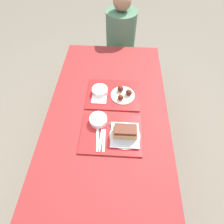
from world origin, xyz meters
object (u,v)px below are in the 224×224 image
(bowl_coleslaw_far, at_px, (100,91))
(wings_plate_far, at_px, (123,94))
(bowl_coleslaw_near, at_px, (98,120))
(person_seated_across, at_px, (121,33))
(brisket_sandwich_plate, at_px, (125,133))
(tray_near, at_px, (111,134))
(tray_far, at_px, (113,94))

(bowl_coleslaw_far, distance_m, wings_plate_far, 0.19)
(bowl_coleslaw_near, xyz_separation_m, person_seated_across, (0.13, 1.17, -0.02))
(brisket_sandwich_plate, distance_m, wings_plate_far, 0.37)
(tray_near, distance_m, bowl_coleslaw_far, 0.39)
(tray_far, relative_size, bowl_coleslaw_near, 3.36)
(tray_near, relative_size, tray_far, 1.00)
(brisket_sandwich_plate, height_order, bowl_coleslaw_far, brisket_sandwich_plate)
(tray_near, bearing_deg, brisket_sandwich_plate, -8.61)
(bowl_coleslaw_near, height_order, bowl_coleslaw_far, same)
(brisket_sandwich_plate, xyz_separation_m, bowl_coleslaw_far, (-0.21, 0.39, -0.01))
(tray_far, relative_size, brisket_sandwich_plate, 2.01)
(tray_near, xyz_separation_m, bowl_coleslaw_near, (-0.10, 0.09, 0.03))
(bowl_coleslaw_near, bearing_deg, wings_plate_far, 56.62)
(tray_far, relative_size, bowl_coleslaw_far, 3.36)
(tray_near, relative_size, bowl_coleslaw_far, 3.36)
(tray_near, xyz_separation_m, person_seated_across, (0.03, 1.26, 0.01))
(bowl_coleslaw_near, bearing_deg, bowl_coleslaw_far, 93.17)
(tray_near, height_order, bowl_coleslaw_near, bowl_coleslaw_near)
(brisket_sandwich_plate, distance_m, bowl_coleslaw_far, 0.44)
(wings_plate_far, relative_size, person_seated_across, 0.27)
(brisket_sandwich_plate, relative_size, person_seated_across, 0.29)
(tray_far, bearing_deg, bowl_coleslaw_far, 176.22)
(brisket_sandwich_plate, bearing_deg, person_seated_across, 92.75)
(bowl_coleslaw_near, distance_m, person_seated_across, 1.18)
(tray_far, bearing_deg, wings_plate_far, -6.93)
(bowl_coleslaw_near, distance_m, bowl_coleslaw_far, 0.28)
(tray_near, xyz_separation_m, brisket_sandwich_plate, (0.10, -0.01, 0.04))
(bowl_coleslaw_far, bearing_deg, person_seated_across, 80.54)
(bowl_coleslaw_near, bearing_deg, tray_far, 71.46)
(tray_near, height_order, person_seated_across, person_seated_across)
(tray_near, height_order, tray_far, same)
(wings_plate_far, distance_m, person_seated_across, 0.91)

